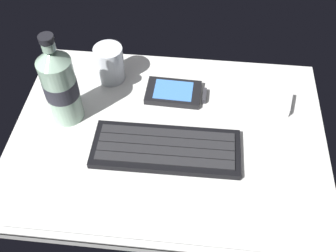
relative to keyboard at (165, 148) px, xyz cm
name	(u,v)px	position (x,y,z in cm)	size (l,w,h in cm)	color
ground_plane	(168,139)	(0.27, 3.71, -1.79)	(64.00, 48.00, 2.80)	silver
keyboard	(165,148)	(0.00, 0.00, 0.00)	(29.12, 11.33, 1.70)	black
handheld_device	(176,93)	(0.93, 15.43, -0.08)	(12.98, 7.98, 1.50)	black
juice_cup	(110,65)	(-14.44, 19.45, 3.10)	(6.40, 6.40, 8.50)	silver
water_bottle	(60,85)	(-21.26, 7.18, 8.20)	(6.73, 6.73, 20.80)	#9EC1A8
charger_block	(274,101)	(22.17, 14.65, 0.39)	(7.00, 5.60, 2.40)	white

